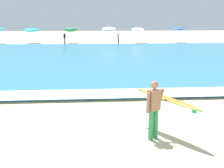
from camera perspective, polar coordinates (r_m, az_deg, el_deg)
ground_plane at (r=8.39m, az=-13.14°, el=-11.73°), size 160.00×160.00×0.00m
sea at (r=26.27m, az=-7.24°, el=5.20°), size 120.00×28.00×0.14m
surf_foam at (r=13.10m, az=-9.94°, el=-2.02°), size 120.00×1.69×0.01m
surfer_with_board at (r=8.53m, az=9.46°, el=-3.75°), size 1.68×2.37×1.73m
beach_umbrella_1 at (r=44.02m, az=-15.56°, el=10.16°), size 2.18×2.21×2.20m
beach_umbrella_2 at (r=42.77m, az=-8.11°, el=10.48°), size 1.96×2.00×2.29m
beach_umbrella_3 at (r=41.67m, az=-0.56°, el=10.72°), size 2.08×2.13×2.43m
beach_umbrella_4 at (r=43.73m, az=5.07°, el=10.64°), size 1.91×1.95×2.26m
beach_umbrella_5 at (r=45.15m, az=12.90°, el=10.50°), size 1.89×1.91×2.24m
beachgoer_near_row_left at (r=41.74m, az=-9.29°, el=8.92°), size 0.32×0.20×1.58m
beachgoer_near_row_mid at (r=41.43m, az=1.25°, el=9.06°), size 0.32×0.20×1.58m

